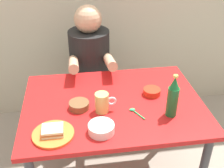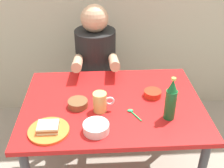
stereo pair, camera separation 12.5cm
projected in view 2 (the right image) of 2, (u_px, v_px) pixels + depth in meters
The scene contains 11 objects.
dining_table at pixel (112, 114), 1.78m from camera, with size 1.10×0.80×0.74m.
stool at pixel (97, 98), 2.46m from camera, with size 0.34×0.34×0.45m.
person_seated at pixel (96, 55), 2.24m from camera, with size 0.33×0.56×0.72m.
plate_orange at pixel (49, 131), 1.49m from camera, with size 0.22×0.22×0.01m, color orange.
sandwich at pixel (48, 127), 1.48m from camera, with size 0.11×0.09×0.04m.
beer_mug at pixel (100, 102), 1.62m from camera, with size 0.13×0.08×0.12m.
beer_bottle at pixel (171, 100), 1.54m from camera, with size 0.06×0.06×0.26m.
sauce_bowl_chili at pixel (153, 93), 1.77m from camera, with size 0.11×0.11×0.04m.
rice_bowl_white at pixel (96, 127), 1.48m from camera, with size 0.14×0.14×0.05m.
condiment_bowl_brown at pixel (78, 103), 1.68m from camera, with size 0.12×0.12×0.04m.
spoon at pixel (132, 113), 1.63m from camera, with size 0.07×0.11×0.01m.
Camera 2 is at (-0.09, -1.41, 1.74)m, focal length 44.88 mm.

